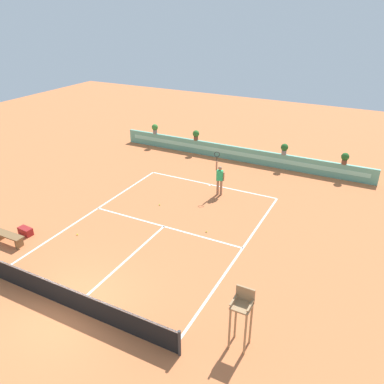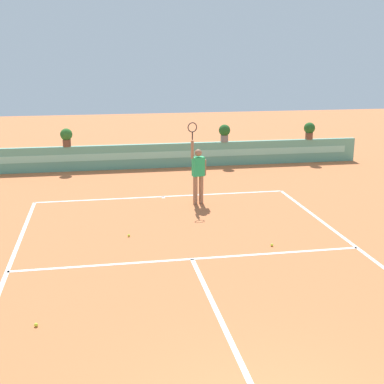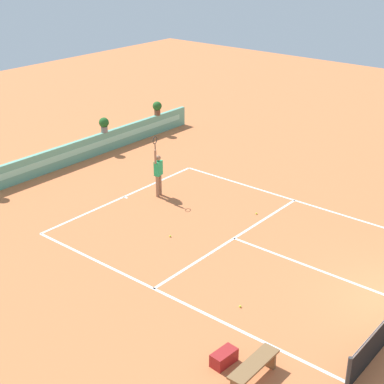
% 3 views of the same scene
% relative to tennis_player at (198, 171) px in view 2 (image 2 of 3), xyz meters
% --- Properties ---
extents(ground_plane, '(60.00, 60.00, 0.00)m').
position_rel_tennis_player_xyz_m(ground_plane, '(-1.00, -4.88, -1.05)').
color(ground_plane, '#C66B3D').
extents(court_lines, '(8.32, 11.94, 0.01)m').
position_rel_tennis_player_xyz_m(court_lines, '(-1.00, -4.16, -1.05)').
color(court_lines, white).
rests_on(court_lines, ground).
extents(back_wall_barrier, '(18.00, 0.21, 1.00)m').
position_rel_tennis_player_xyz_m(back_wall_barrier, '(-1.00, 5.51, -0.55)').
color(back_wall_barrier, '#60A88E').
rests_on(back_wall_barrier, ground).
extents(tennis_player, '(0.61, 0.29, 2.58)m').
position_rel_tennis_player_xyz_m(tennis_player, '(0.00, 0.00, 0.00)').
color(tennis_player, '#9E7051').
rests_on(tennis_player, ground).
extents(tennis_ball_near_baseline, '(0.07, 0.07, 0.07)m').
position_rel_tennis_player_xyz_m(tennis_ball_near_baseline, '(1.09, -4.02, -1.02)').
color(tennis_ball_near_baseline, '#CCE033').
rests_on(tennis_ball_near_baseline, ground).
extents(tennis_ball_mid_court, '(0.07, 0.07, 0.07)m').
position_rel_tennis_player_xyz_m(tennis_ball_mid_court, '(-2.35, -2.69, -1.02)').
color(tennis_ball_mid_court, '#CCE033').
rests_on(tennis_ball_mid_court, ground).
extents(tennis_ball_by_sideline, '(0.07, 0.07, 0.07)m').
position_rel_tennis_player_xyz_m(tennis_ball_by_sideline, '(-4.23, -7.04, -1.02)').
color(tennis_ball_by_sideline, '#CCE033').
rests_on(tennis_ball_by_sideline, ground).
extents(potted_plant_right, '(0.48, 0.48, 0.72)m').
position_rel_tennis_player_xyz_m(potted_plant_right, '(2.17, 5.51, 0.36)').
color(potted_plant_right, gray).
rests_on(potted_plant_right, back_wall_barrier).
extents(potted_plant_left, '(0.48, 0.48, 0.72)m').
position_rel_tennis_player_xyz_m(potted_plant_left, '(-4.26, 5.51, 0.36)').
color(potted_plant_left, brown).
rests_on(potted_plant_left, back_wall_barrier).
extents(potted_plant_far_right, '(0.48, 0.48, 0.72)m').
position_rel_tennis_player_xyz_m(potted_plant_far_right, '(5.91, 5.51, 0.36)').
color(potted_plant_far_right, brown).
rests_on(potted_plant_far_right, back_wall_barrier).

